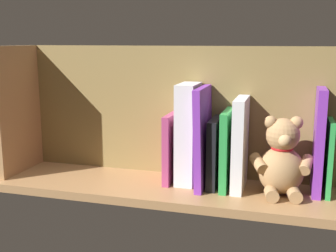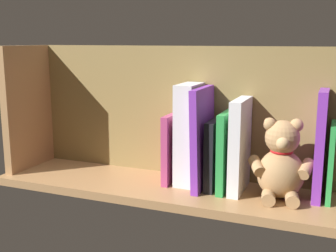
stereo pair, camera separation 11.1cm
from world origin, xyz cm
name	(u,v)px [view 1 (the left image)]	position (x,y,z in cm)	size (l,w,h in cm)	color
ground_plane	(168,188)	(0.00, 0.00, -1.10)	(94.24, 25.41, 2.20)	#A87A4C
shelf_back_panel	(178,111)	(0.00, -10.46, 18.13)	(94.24, 1.50, 36.25)	olive
shelf_side_divider	(17,110)	(45.12, 0.00, 18.13)	(2.40, 19.41, 36.25)	#A87A4C
book_0	(329,157)	(-40.15, -4.06, 9.39)	(1.22, 10.49, 18.78)	green
book_1	(319,142)	(-37.51, -3.90, 13.23)	(2.14, 10.82, 26.46)	purple
teddy_bear	(282,160)	(-28.98, -0.85, 8.69)	(15.80, 13.90, 19.74)	tan
book_2	(240,144)	(-18.54, -2.37, 11.80)	(2.89, 13.86, 23.60)	silver
book_3	(227,149)	(-15.17, -2.32, 10.14)	(1.90, 13.98, 20.28)	green
book_4	(215,152)	(-12.07, -2.78, 8.96)	(2.38, 13.05, 17.93)	black
book_5	(203,137)	(-8.96, -1.63, 13.03)	(1.89, 15.36, 26.07)	purple
dictionary_thick_white	(188,134)	(-4.59, -3.51, 13.35)	(4.93, 11.39, 26.70)	silver
book_6	(172,148)	(-0.24, -3.21, 9.25)	(1.82, 12.20, 18.50)	#B23F72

